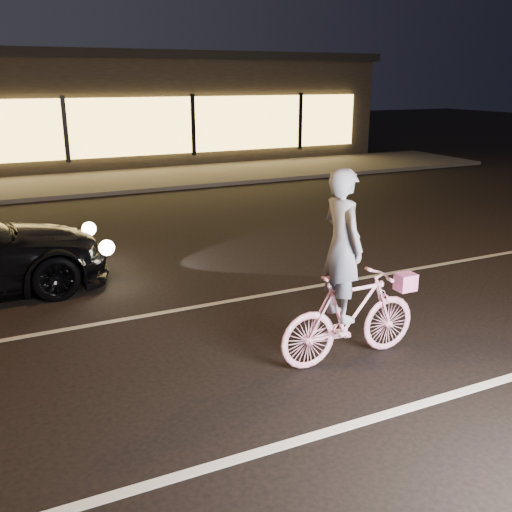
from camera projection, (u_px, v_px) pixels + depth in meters
ground at (253, 366)px, 6.71m from camera, size 90.00×90.00×0.00m
lane_stripe_near at (320, 434)px, 5.41m from camera, size 60.00×0.12×0.01m
lane_stripe_far at (196, 307)px, 8.43m from camera, size 60.00×0.10×0.01m
sidewalk at (78, 184)px, 17.91m from camera, size 30.00×4.00×0.12m
storefront at (49, 107)px, 22.43m from camera, size 25.40×8.42×4.20m
cyclist at (348, 296)px, 6.61m from camera, size 1.84×0.63×2.32m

